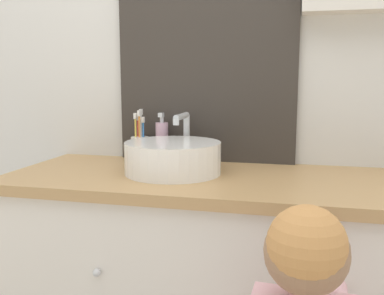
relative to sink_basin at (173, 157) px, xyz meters
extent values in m
cube|color=silver|center=(0.16, 0.29, 0.30)|extent=(3.20, 0.06, 2.50)
cube|color=#332D28|center=(0.06, 0.25, 0.51)|extent=(0.68, 0.02, 1.25)
cube|color=#B2C1CC|center=(0.06, 0.24, 0.51)|extent=(0.62, 0.01, 1.19)
cube|color=tan|center=(0.16, -0.01, -0.07)|extent=(1.42, 0.55, 0.03)
sphere|color=silver|center=(-0.16, -0.28, -0.31)|extent=(0.02, 0.02, 0.02)
cylinder|color=white|center=(0.00, 0.00, 0.00)|extent=(0.32, 0.32, 0.11)
cylinder|color=silver|center=(0.00, 0.00, 0.05)|extent=(0.27, 0.27, 0.01)
cylinder|color=silver|center=(0.00, 0.18, 0.04)|extent=(0.02, 0.02, 0.18)
cylinder|color=silver|center=(0.00, 0.11, 0.13)|extent=(0.02, 0.15, 0.02)
cylinder|color=silver|center=(0.00, 0.04, 0.11)|extent=(0.02, 0.02, 0.02)
sphere|color=white|center=(0.09, 0.18, -0.02)|extent=(0.05, 0.05, 0.05)
cylinder|color=silver|center=(-0.19, 0.18, -0.01)|extent=(0.07, 0.07, 0.09)
cylinder|color=#3884DB|center=(-0.17, 0.19, 0.04)|extent=(0.01, 0.01, 0.16)
cube|color=white|center=(-0.17, 0.19, 0.10)|extent=(0.01, 0.02, 0.02)
cylinder|color=white|center=(-0.19, 0.19, 0.05)|extent=(0.01, 0.01, 0.19)
cube|color=white|center=(-0.19, 0.19, 0.13)|extent=(0.01, 0.02, 0.02)
cylinder|color=#D6423D|center=(-0.20, 0.19, 0.04)|extent=(0.01, 0.01, 0.17)
cube|color=white|center=(-0.20, 0.19, 0.11)|extent=(0.01, 0.02, 0.02)
cylinder|color=#E5CC4C|center=(-0.20, 0.17, 0.04)|extent=(0.01, 0.01, 0.17)
cube|color=white|center=(-0.20, 0.17, 0.12)|extent=(0.01, 0.02, 0.02)
cylinder|color=orange|center=(-0.18, 0.17, 0.05)|extent=(0.01, 0.01, 0.19)
cube|color=white|center=(-0.18, 0.17, 0.13)|extent=(0.01, 0.02, 0.02)
cylinder|color=#CCA3BC|center=(-0.10, 0.20, 0.02)|extent=(0.05, 0.05, 0.15)
cylinder|color=silver|center=(-0.10, 0.20, 0.11)|extent=(0.01, 0.01, 0.02)
cube|color=silver|center=(-0.10, 0.19, 0.12)|extent=(0.02, 0.03, 0.02)
sphere|color=#997051|center=(0.43, -0.49, -0.10)|extent=(0.18, 0.18, 0.18)
sphere|color=tan|center=(0.43, -0.51, -0.07)|extent=(0.16, 0.16, 0.16)
cylinder|color=beige|center=(0.52, -0.29, -0.28)|extent=(0.06, 0.29, 0.05)
cylinder|color=#3884DB|center=(0.52, -0.15, -0.24)|extent=(0.01, 0.05, 0.12)
camera|label=1|loc=(0.40, -1.36, 0.25)|focal=40.00mm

